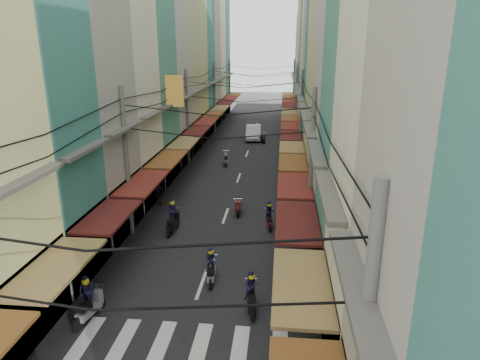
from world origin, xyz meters
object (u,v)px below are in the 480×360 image
Objects in this scene: white_car at (253,139)px; bicycle at (360,306)px; traffic_sign at (318,278)px; market_umbrella at (378,261)px.

white_car is 32.69m from bicycle.
bicycle is at bearing 40.70° from traffic_sign.
white_car is at bearing 14.40° from bicycle.
market_umbrella is 2.89m from traffic_sign.
traffic_sign is at bearing -146.75° from market_umbrella.
market_umbrella is at bearing -80.79° from white_car.
traffic_sign reaches higher than bicycle.
market_umbrella is 0.81× the size of traffic_sign.
white_car is 2.27× the size of market_umbrella.
bicycle is 3.36m from traffic_sign.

